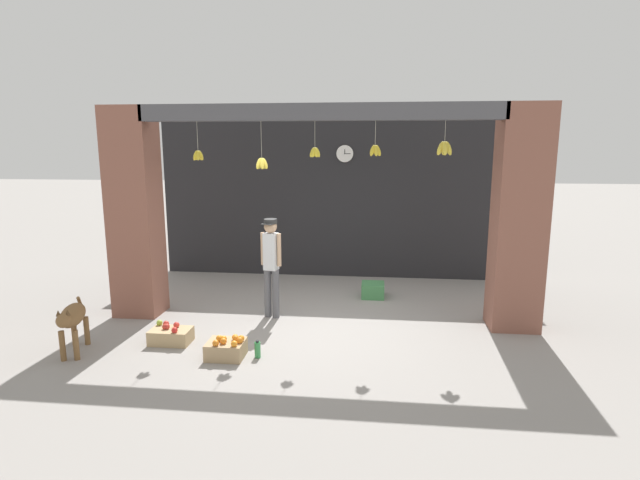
{
  "coord_description": "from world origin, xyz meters",
  "views": [
    {
      "loc": [
        0.83,
        -7.09,
        2.69
      ],
      "look_at": [
        0.0,
        0.44,
        1.24
      ],
      "focal_mm": 28.0,
      "sensor_mm": 36.0,
      "label": 1
    }
  ],
  "objects": [
    {
      "name": "ground_plane",
      "position": [
        0.0,
        0.0,
        0.0
      ],
      "size": [
        60.0,
        60.0,
        0.0
      ],
      "primitive_type": "plane",
      "color": "gray"
    },
    {
      "name": "shop_back_wall",
      "position": [
        0.0,
        3.02,
        1.63
      ],
      "size": [
        7.11,
        0.12,
        3.27
      ],
      "primitive_type": "cube",
      "color": "#232326",
      "rests_on": "ground_plane"
    },
    {
      "name": "shop_pillar_left",
      "position": [
        -2.91,
        0.3,
        1.63
      ],
      "size": [
        0.7,
        0.6,
        3.27
      ],
      "primitive_type": "cube",
      "color": "brown",
      "rests_on": "ground_plane"
    },
    {
      "name": "shop_pillar_right",
      "position": [
        2.91,
        0.3,
        1.63
      ],
      "size": [
        0.7,
        0.6,
        3.27
      ],
      "primitive_type": "cube",
      "color": "brown",
      "rests_on": "ground_plane"
    },
    {
      "name": "storefront_awning",
      "position": [
        0.01,
        0.12,
        3.12
      ],
      "size": [
        5.21,
        0.28,
        0.94
      ],
      "color": "#4C4C51"
    },
    {
      "name": "dog",
      "position": [
        -3.03,
        -1.34,
        0.48
      ],
      "size": [
        0.45,
        0.95,
        0.71
      ],
      "rotation": [
        0.0,
        0.0,
        -1.28
      ],
      "color": "brown",
      "rests_on": "ground_plane"
    },
    {
      "name": "shopkeeper",
      "position": [
        -0.76,
        0.34,
        0.92
      ],
      "size": [
        0.34,
        0.28,
        1.57
      ],
      "rotation": [
        0.0,
        0.0,
        2.9
      ],
      "color": "#56565B",
      "rests_on": "ground_plane"
    },
    {
      "name": "fruit_crate_oranges",
      "position": [
        -1.02,
        -1.24,
        0.12
      ],
      "size": [
        0.47,
        0.4,
        0.29
      ],
      "color": "tan",
      "rests_on": "ground_plane"
    },
    {
      "name": "fruit_crate_apples",
      "position": [
        -1.93,
        -0.86,
        0.11
      ],
      "size": [
        0.55,
        0.35,
        0.28
      ],
      "color": "tan",
      "rests_on": "ground_plane"
    },
    {
      "name": "produce_box_green",
      "position": [
        0.83,
        1.56,
        0.13
      ],
      "size": [
        0.4,
        0.4,
        0.26
      ],
      "primitive_type": "cube",
      "color": "#42844C",
      "rests_on": "ground_plane"
    },
    {
      "name": "water_bottle",
      "position": [
        -0.63,
        -1.2,
        0.11
      ],
      "size": [
        0.08,
        0.08,
        0.23
      ],
      "color": "#38934C",
      "rests_on": "ground_plane"
    },
    {
      "name": "wall_clock",
      "position": [
        0.22,
        2.95,
        2.52
      ],
      "size": [
        0.36,
        0.03,
        0.36
      ],
      "color": "black"
    }
  ]
}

